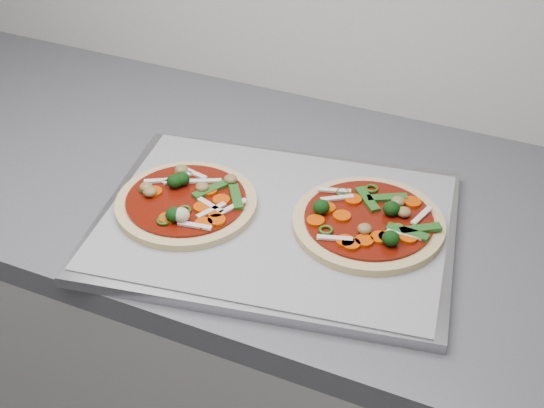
% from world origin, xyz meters
% --- Properties ---
extents(base_cabinet, '(3.60, 0.60, 0.86)m').
position_xyz_m(base_cabinet, '(0.00, 1.30, 0.43)').
color(base_cabinet, '#AFAFAD').
rests_on(base_cabinet, ground).
extents(countertop, '(3.60, 0.60, 0.04)m').
position_xyz_m(countertop, '(0.00, 1.30, 0.88)').
color(countertop, '#59595F').
rests_on(countertop, base_cabinet).
extents(baking_tray, '(0.56, 0.45, 0.02)m').
position_xyz_m(baking_tray, '(0.32, 1.22, 0.91)').
color(baking_tray, '#9B9AA0').
rests_on(baking_tray, countertop).
extents(parchment, '(0.53, 0.42, 0.00)m').
position_xyz_m(parchment, '(0.32, 1.22, 0.92)').
color(parchment, gray).
rests_on(parchment, baking_tray).
extents(pizza_left, '(0.22, 0.22, 0.03)m').
position_xyz_m(pizza_left, '(0.19, 1.19, 0.93)').
color(pizza_left, '#E8BF81').
rests_on(pizza_left, parchment).
extents(pizza_right, '(0.26, 0.26, 0.04)m').
position_xyz_m(pizza_right, '(0.45, 1.25, 0.93)').
color(pizza_right, '#E8BF81').
rests_on(pizza_right, parchment).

